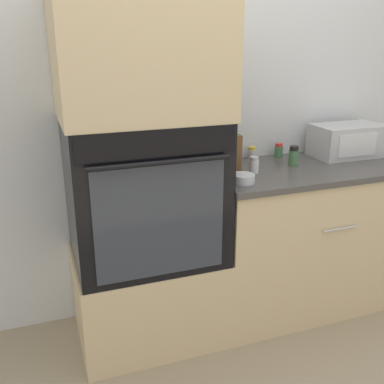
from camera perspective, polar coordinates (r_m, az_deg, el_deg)
ground_plane at (r=2.66m, az=5.16°, el=-19.12°), size 12.00×12.00×0.00m
wall_back at (r=2.70m, az=0.27°, el=10.76°), size 8.00×0.05×2.50m
oven_cabinet_base at (r=2.64m, az=-5.55°, el=-12.83°), size 0.79×0.60×0.50m
wall_oven at (r=2.36m, az=-6.02°, el=0.21°), size 0.77×0.64×0.76m
oven_cabinet_upper at (r=2.24m, az=-6.69°, el=17.44°), size 0.79×0.60×0.64m
counter_unit at (r=2.92m, az=14.20°, el=-5.38°), size 1.27×0.63×0.92m
microwave at (r=3.03m, az=19.10°, el=6.21°), size 0.44×0.27×0.20m
knife_block at (r=2.55m, az=4.48°, el=5.07°), size 0.11×0.15×0.26m
bowl at (r=2.37m, az=6.49°, el=1.73°), size 0.13×0.13×0.04m
condiment_jar_near at (r=2.72m, az=12.77°, el=4.48°), size 0.06×0.06×0.12m
condiment_jar_mid at (r=2.82m, az=7.62°, el=4.91°), size 0.05×0.05×0.08m
condiment_jar_far at (r=2.90m, az=10.94°, el=5.20°), size 0.05×0.05×0.09m
condiment_jar_back at (r=2.54m, az=7.88°, el=3.41°), size 0.05×0.05×0.09m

